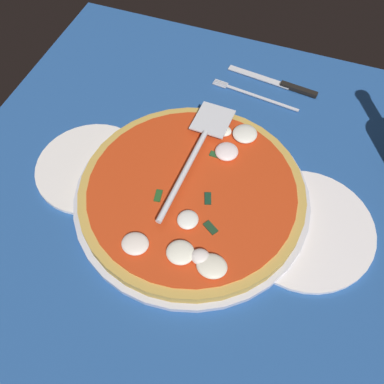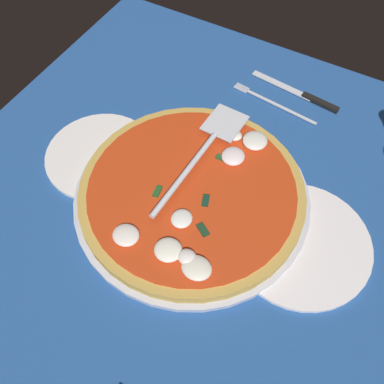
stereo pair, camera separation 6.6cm
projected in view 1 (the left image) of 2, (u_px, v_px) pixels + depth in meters
ground_plane at (200, 204)px, 77.58cm from camera, size 90.77×90.77×0.80cm
checker_pattern at (200, 202)px, 77.20cm from camera, size 90.77×90.77×0.10cm
pizza_pan at (192, 197)px, 76.94cm from camera, size 40.48×40.48×1.32cm
dinner_plate_left at (91, 169)px, 80.52cm from camera, size 20.29×20.29×1.00cm
dinner_plate_right at (305, 228)px, 73.73cm from camera, size 23.03×23.03×1.00cm
pizza at (193, 192)px, 75.42cm from camera, size 38.46×38.46×3.40cm
pizza_server at (196, 150)px, 77.12cm from camera, size 6.74×27.37×1.00cm
place_setting_far at (268, 91)px, 92.06cm from camera, size 22.20×14.58×1.40cm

